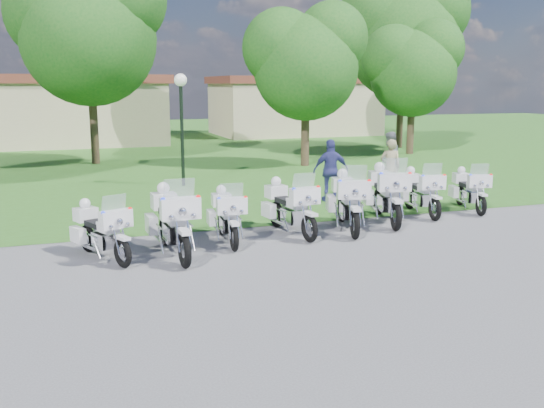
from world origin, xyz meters
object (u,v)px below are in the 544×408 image
object	(u,v)px
motorcycle_2	(226,215)
bystander_c	(331,171)
motorcycle_1	(172,220)
motorcycle_7	(469,189)
motorcycle_0	(101,230)
motorcycle_6	(420,191)
bystander_a	(390,168)
bystander_b	(389,158)
motorcycle_3	(290,206)
motorcycle_5	(386,193)
lamp_post	(181,101)
motorcycle_4	(347,200)

from	to	relation	value
motorcycle_2	bystander_c	size ratio (longest dim) A/B	1.14
motorcycle_1	motorcycle_7	bearing A→B (deg)	-170.54
motorcycle_0	motorcycle_6	distance (m)	8.86
bystander_a	bystander_b	world-z (taller)	bystander_b
motorcycle_3	motorcycle_7	xyz separation A→B (m)	(5.89, 0.94, -0.06)
bystander_b	motorcycle_7	bearing A→B (deg)	51.28
motorcycle_5	bystander_a	world-z (taller)	bystander_a
motorcycle_1	motorcycle_7	size ratio (longest dim) A/B	1.25
motorcycle_1	motorcycle_2	xyz separation A→B (m)	(1.37, 0.68, -0.12)
motorcycle_6	bystander_a	xyz separation A→B (m)	(0.61, 2.72, 0.28)
motorcycle_2	bystander_b	bearing A→B (deg)	-137.55
motorcycle_1	motorcycle_2	distance (m)	1.53
motorcycle_2	motorcycle_5	xyz separation A→B (m)	(4.50, 0.64, 0.13)
lamp_post	bystander_c	bearing A→B (deg)	-49.49
motorcycle_2	motorcycle_0	bearing A→B (deg)	15.22
motorcycle_4	motorcycle_3	bearing A→B (deg)	14.77
motorcycle_2	motorcycle_6	world-z (taller)	motorcycle_6
motorcycle_6	motorcycle_3	bearing A→B (deg)	20.23
motorcycle_3	lamp_post	world-z (taller)	lamp_post
bystander_b	motorcycle_0	bearing A→B (deg)	-5.98
motorcycle_7	motorcycle_2	bearing A→B (deg)	23.90
motorcycle_5	bystander_a	xyz separation A→B (m)	(1.99, 3.23, 0.17)
motorcycle_4	motorcycle_5	distance (m)	1.40
motorcycle_6	lamp_post	size ratio (longest dim) A/B	0.57
motorcycle_0	motorcycle_5	distance (m)	7.42
lamp_post	bystander_a	distance (m)	7.53
motorcycle_1	bystander_a	distance (m)	9.08
motorcycle_4	bystander_c	xyz separation A→B (m)	(1.11, 3.42, 0.24)
bystander_b	motorcycle_1	bearing A→B (deg)	-1.38
motorcycle_3	motorcycle_5	bearing A→B (deg)	-178.97
motorcycle_2	motorcycle_5	bearing A→B (deg)	-167.20
motorcycle_0	bystander_b	world-z (taller)	bystander_b
lamp_post	bystander_a	world-z (taller)	lamp_post
motorcycle_3	motorcycle_4	world-z (taller)	motorcycle_4
lamp_post	bystander_c	distance (m)	6.10
motorcycle_6	lamp_post	xyz separation A→B (m)	(-5.34, 6.85, 2.35)
motorcycle_4	motorcycle_2	bearing A→B (deg)	19.67
bystander_c	motorcycle_5	bearing A→B (deg)	101.21
motorcycle_5	motorcycle_7	bearing A→B (deg)	-153.95
motorcycle_5	motorcycle_7	xyz separation A→B (m)	(3.03, 0.53, -0.15)
motorcycle_0	bystander_b	xyz separation A→B (m)	(10.45, 6.42, 0.34)
motorcycle_0	motorcycle_4	world-z (taller)	motorcycle_4
motorcycle_6	motorcycle_7	bearing A→B (deg)	-171.15
motorcycle_1	motorcycle_7	world-z (taller)	motorcycle_1
motorcycle_5	bystander_b	xyz separation A→B (m)	(3.12, 5.26, 0.20)
motorcycle_0	motorcycle_1	distance (m)	1.47
motorcycle_2	motorcycle_4	world-z (taller)	motorcycle_4
motorcycle_6	bystander_a	distance (m)	2.80
motorcycle_3	motorcycle_7	distance (m)	5.96
motorcycle_3	lamp_post	size ratio (longest dim) A/B	0.60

